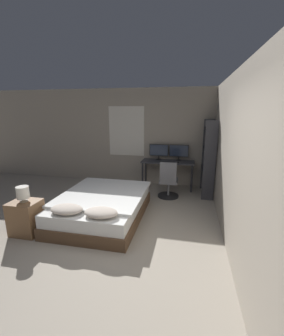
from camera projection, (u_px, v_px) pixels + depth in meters
The scene contains 13 objects.
ground_plane at pixel (109, 259), 3.27m from camera, with size 20.00×20.00×0.00m, color #9E9384.
wall_back at pixel (151, 137), 6.38m from camera, with size 12.00×0.08×2.70m.
wall_side_right at pixel (227, 154), 4.01m from camera, with size 0.06×12.00×2.70m.
bed at pixel (102, 206), 4.46m from camera, with size 1.59×2.09×0.58m.
nightstand at pixel (26, 217), 3.89m from camera, with size 0.48×0.42×0.59m.
bedside_lamp at pixel (23, 193), 3.78m from camera, with size 0.20×0.20×0.27m.
desk at pixel (168, 165), 6.12m from camera, with size 1.41×0.55×0.76m.
monitor_left at pixel (159, 151), 6.26m from camera, with size 0.53×0.16×0.43m.
monitor_right at pixel (179, 151), 6.14m from camera, with size 0.53×0.16×0.43m.
keyboard at pixel (167, 162), 5.93m from camera, with size 0.39×0.13×0.02m.
computer_mouse at pixel (178, 162), 5.87m from camera, with size 0.07×0.05×0.04m.
office_chair at pixel (168, 184), 5.50m from camera, with size 0.52×0.52×0.92m.
bookshelf at pixel (209, 155), 5.47m from camera, with size 0.28×0.84×1.88m.
Camera 1 is at (1.07, -2.68, 2.10)m, focal length 24.00 mm.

